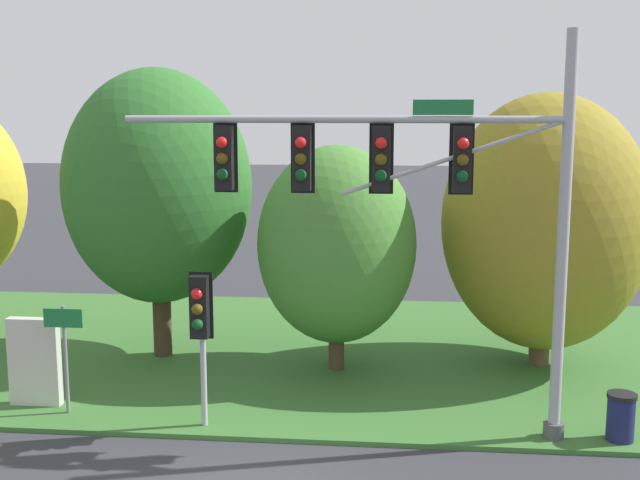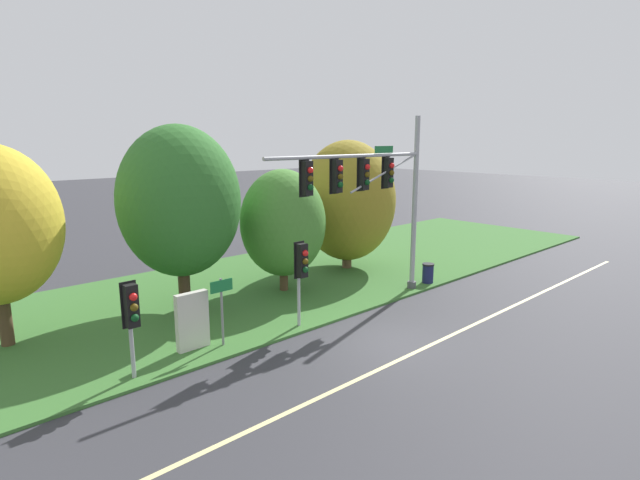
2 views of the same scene
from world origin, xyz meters
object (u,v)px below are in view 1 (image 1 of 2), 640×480
at_px(route_sign_post, 65,343).
at_px(info_kiosk, 35,362).
at_px(tree_behind_signpost, 337,245).
at_px(tree_mid_verge, 545,222).
at_px(traffic_signal_mast, 415,187).
at_px(tree_left_of_mast, 158,187).
at_px(pedestrian_signal_near_kerb, 200,316).
at_px(trash_bin, 621,417).

xyz_separation_m(route_sign_post, info_kiosk, (-0.87, 0.41, -0.56)).
bearing_deg(tree_behind_signpost, tree_mid_verge, 9.90).
height_order(traffic_signal_mast, tree_left_of_mast, traffic_signal_mast).
xyz_separation_m(pedestrian_signal_near_kerb, route_sign_post, (-2.99, 0.52, -0.79)).
xyz_separation_m(traffic_signal_mast, trash_bin, (3.99, -0.00, -4.36)).
bearing_deg(tree_mid_verge, pedestrian_signal_near_kerb, -146.57).
xyz_separation_m(pedestrian_signal_near_kerb, tree_behind_signpost, (2.35, 3.97, 0.78)).
distance_m(route_sign_post, tree_left_of_mast, 5.07).
bearing_deg(route_sign_post, trash_bin, -1.58).
relative_size(pedestrian_signal_near_kerb, route_sign_post, 1.38).
distance_m(traffic_signal_mast, info_kiosk, 8.90).
xyz_separation_m(tree_behind_signpost, tree_mid_verge, (4.99, 0.87, 0.49)).
height_order(pedestrian_signal_near_kerb, trash_bin, pedestrian_signal_near_kerb).
distance_m(tree_left_of_mast, info_kiosk, 5.30).
distance_m(traffic_signal_mast, tree_mid_verge, 5.79).
relative_size(traffic_signal_mast, info_kiosk, 4.45).
bearing_deg(trash_bin, info_kiosk, 176.55).
bearing_deg(tree_mid_verge, trash_bin, -80.78).
bearing_deg(tree_left_of_mast, route_sign_post, -101.12).
bearing_deg(traffic_signal_mast, pedestrian_signal_near_kerb, -176.94).
bearing_deg(tree_mid_verge, traffic_signal_mast, -124.97).
xyz_separation_m(pedestrian_signal_near_kerb, info_kiosk, (-3.87, 0.94, -1.35)).
relative_size(traffic_signal_mast, pedestrian_signal_near_kerb, 2.68).
distance_m(tree_behind_signpost, tree_mid_verge, 5.09).
bearing_deg(tree_behind_signpost, traffic_signal_mast, -64.97).
distance_m(pedestrian_signal_near_kerb, trash_bin, 8.29).
bearing_deg(info_kiosk, trash_bin, -3.45).
distance_m(tree_left_of_mast, trash_bin, 11.84).
bearing_deg(trash_bin, traffic_signal_mast, 179.98).
height_order(pedestrian_signal_near_kerb, route_sign_post, pedestrian_signal_near_kerb).
relative_size(tree_left_of_mast, trash_bin, 7.83).
height_order(traffic_signal_mast, trash_bin, traffic_signal_mast).
bearing_deg(tree_left_of_mast, trash_bin, -23.30).
distance_m(route_sign_post, trash_bin, 11.14).
distance_m(route_sign_post, tree_mid_verge, 11.39).
height_order(route_sign_post, trash_bin, route_sign_post).
relative_size(traffic_signal_mast, tree_mid_verge, 1.27).
relative_size(pedestrian_signal_near_kerb, info_kiosk, 1.66).
height_order(tree_left_of_mast, tree_mid_verge, tree_left_of_mast).
bearing_deg(tree_left_of_mast, tree_mid_verge, 1.21).
bearing_deg(tree_mid_verge, tree_behind_signpost, -170.10).
bearing_deg(traffic_signal_mast, tree_behind_signpost, 115.03).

